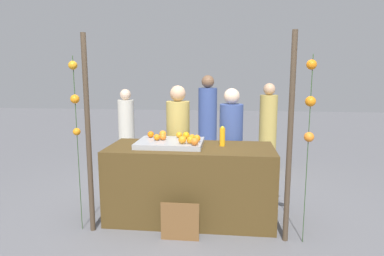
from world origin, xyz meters
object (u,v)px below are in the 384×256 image
(orange_0, at_px, (190,140))
(orange_1, at_px, (163,137))
(stall_counter, at_px, (191,183))
(juice_bottle, at_px, (222,137))
(vendor_right, at_px, (231,150))
(chalkboard_sign, at_px, (180,222))
(vendor_left, at_px, (178,147))

(orange_0, bearing_deg, orange_1, 154.61)
(stall_counter, height_order, juice_bottle, juice_bottle)
(orange_0, distance_m, vendor_right, 0.90)
(orange_0, bearing_deg, stall_counter, 95.14)
(chalkboard_sign, distance_m, vendor_right, 1.39)
(orange_0, distance_m, juice_bottle, 0.41)
(juice_bottle, xyz_separation_m, vendor_left, (-0.62, 0.55, -0.27))
(orange_0, xyz_separation_m, vendor_right, (0.47, 0.72, -0.27))
(orange_1, relative_size, vendor_left, 0.05)
(juice_bottle, height_order, vendor_left, vendor_left)
(chalkboard_sign, height_order, vendor_left, vendor_left)
(stall_counter, relative_size, vendor_right, 1.26)
(juice_bottle, relative_size, vendor_right, 0.15)
(orange_1, xyz_separation_m, chalkboard_sign, (0.30, -0.62, -0.79))
(orange_0, height_order, orange_1, orange_0)
(stall_counter, distance_m, vendor_left, 0.74)
(stall_counter, height_order, chalkboard_sign, stall_counter)
(stall_counter, relative_size, vendor_left, 1.24)
(orange_1, xyz_separation_m, juice_bottle, (0.72, 0.03, 0.01))
(orange_1, height_order, juice_bottle, juice_bottle)
(orange_1, bearing_deg, orange_0, -25.39)
(vendor_left, bearing_deg, vendor_right, -1.92)
(orange_1, xyz_separation_m, vendor_left, (0.10, 0.58, -0.25))
(stall_counter, xyz_separation_m, orange_1, (-0.34, 0.05, 0.55))
(orange_1, bearing_deg, vendor_left, 80.41)
(vendor_right, bearing_deg, stall_counter, -128.35)
(vendor_right, bearing_deg, orange_0, -123.01)
(orange_0, xyz_separation_m, vendor_left, (-0.26, 0.75, -0.26))
(orange_0, height_order, vendor_right, vendor_right)
(chalkboard_sign, bearing_deg, stall_counter, 85.16)
(orange_1, height_order, vendor_left, vendor_left)
(orange_0, xyz_separation_m, juice_bottle, (0.36, 0.20, 0.01))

